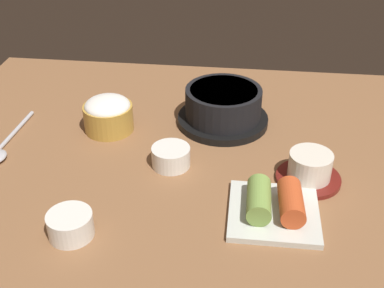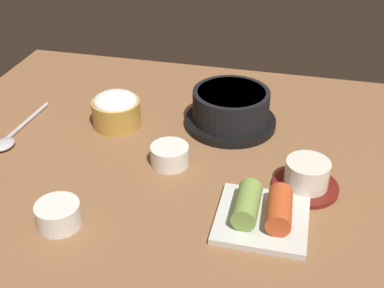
% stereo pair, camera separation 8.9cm
% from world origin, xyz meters
% --- Properties ---
extents(dining_table, '(1.00, 0.76, 0.02)m').
position_xyz_m(dining_table, '(0.00, 0.00, 0.01)').
color(dining_table, brown).
rests_on(dining_table, ground).
extents(stone_pot, '(0.18, 0.18, 0.07)m').
position_xyz_m(stone_pot, '(0.07, 0.11, 0.06)').
color(stone_pot, black).
rests_on(stone_pot, dining_table).
extents(rice_bowl, '(0.10, 0.10, 0.07)m').
position_xyz_m(rice_bowl, '(-0.15, 0.06, 0.06)').
color(rice_bowl, '#B78C38').
rests_on(rice_bowl, dining_table).
extents(tea_cup_with_saucer, '(0.11, 0.11, 0.05)m').
position_xyz_m(tea_cup_with_saucer, '(0.22, -0.06, 0.04)').
color(tea_cup_with_saucer, maroon).
rests_on(tea_cup_with_saucer, dining_table).
extents(banchan_cup_center, '(0.07, 0.07, 0.04)m').
position_xyz_m(banchan_cup_center, '(-0.01, -0.05, 0.04)').
color(banchan_cup_center, white).
rests_on(banchan_cup_center, dining_table).
extents(kimchi_plate, '(0.14, 0.14, 0.05)m').
position_xyz_m(kimchi_plate, '(0.16, -0.16, 0.04)').
color(kimchi_plate, silver).
rests_on(kimchi_plate, dining_table).
extents(side_bowl_near, '(0.07, 0.07, 0.04)m').
position_xyz_m(side_bowl_near, '(-0.13, -0.24, 0.04)').
color(side_bowl_near, white).
rests_on(side_bowl_near, dining_table).
extents(spoon, '(0.04, 0.19, 0.01)m').
position_xyz_m(spoon, '(-0.33, -0.04, 0.03)').
color(spoon, '#B7B7BC').
rests_on(spoon, dining_table).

